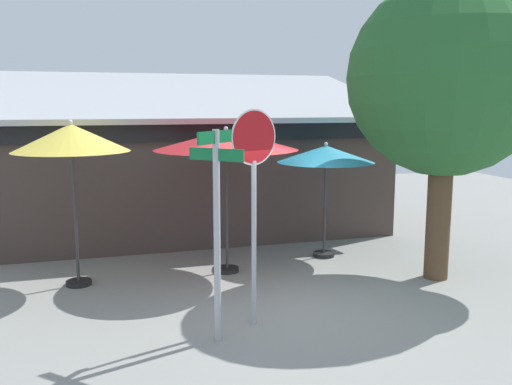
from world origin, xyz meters
The scene contains 8 objects.
ground_plane centered at (0.00, 0.00, -0.05)m, with size 28.00×28.00×0.10m, color gray.
cafe_building centered at (-0.63, 5.76, 1.56)m, with size 9.64×5.10×3.99m.
street_sign_post centered at (-1.39, -1.07, 1.72)m, with size 0.64×0.64×2.82m.
stop_sign centered at (-0.77, -0.68, 2.14)m, with size 0.72×0.31×3.07m.
patio_umbrella_mustard_left centered at (-3.24, 1.84, 2.55)m, with size 1.95×1.95×2.87m.
patio_umbrella_crimson_center centered at (-0.56, 1.86, 2.46)m, with size 2.64×2.64×2.73m.
patio_umbrella_teal_right centered at (1.61, 2.33, 2.10)m, with size 1.97×1.97×2.37m.
shade_tree centered at (3.13, 0.36, 3.51)m, with size 3.58×3.41×5.28m.
Camera 1 is at (-2.90, -7.96, 3.14)m, focal length 38.82 mm.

